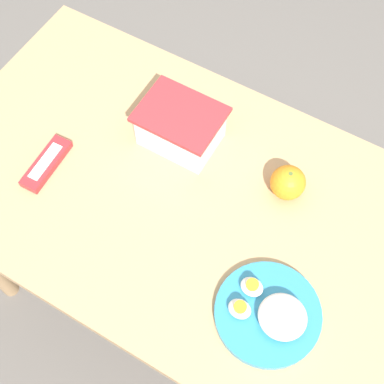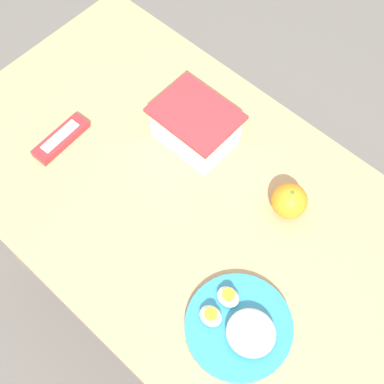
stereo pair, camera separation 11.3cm
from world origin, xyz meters
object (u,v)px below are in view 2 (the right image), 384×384
at_px(candy_bar, 61,139).
at_px(rice_plate, 241,327).
at_px(orange_fruit, 289,201).
at_px(food_container, 195,128).

bearing_deg(candy_bar, rice_plate, -5.32).
height_order(orange_fruit, rice_plate, orange_fruit).
bearing_deg(candy_bar, food_container, 43.71).
bearing_deg(food_container, orange_fruit, -0.34).
height_order(food_container, candy_bar, food_container).
bearing_deg(rice_plate, candy_bar, 174.68).
bearing_deg(orange_fruit, candy_bar, -156.64).
bearing_deg(orange_fruit, food_container, 179.66).
bearing_deg(food_container, candy_bar, -136.29).
distance_m(rice_plate, candy_bar, 0.59).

